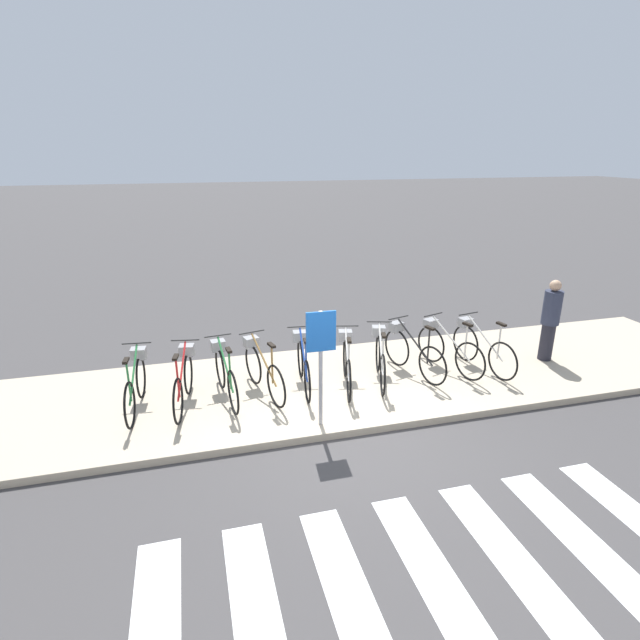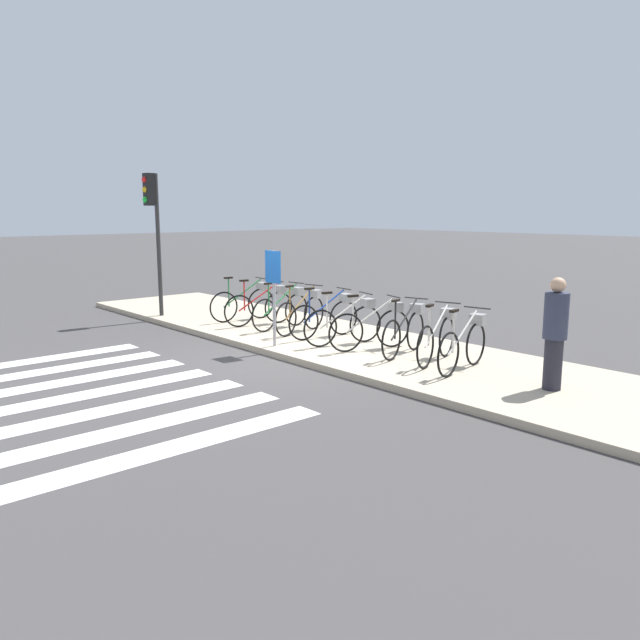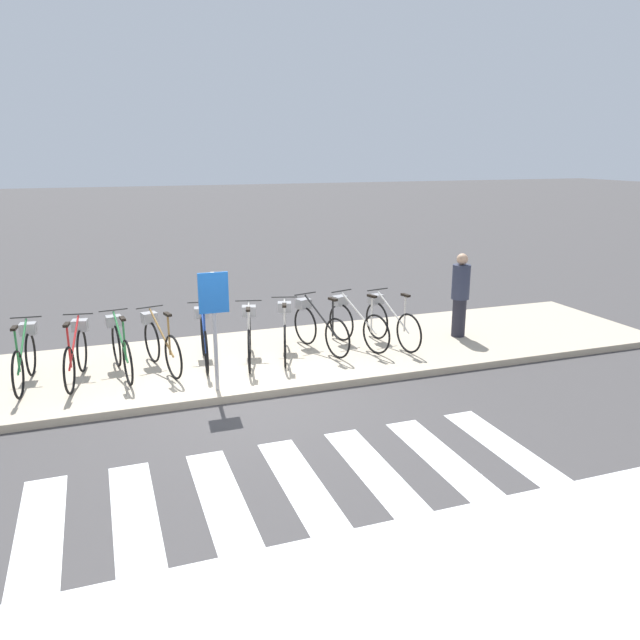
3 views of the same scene
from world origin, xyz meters
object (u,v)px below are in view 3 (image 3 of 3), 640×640
object	(u,v)px
parked_bicycle_7	(318,325)
parked_bicycle_8	(355,322)
parked_bicycle_1	(76,352)
parked_bicycle_3	(160,342)
parked_bicycle_2	(120,346)
parked_bicycle_6	(285,331)
parked_bicycle_5	(249,335)
parked_bicycle_0	(25,356)
parked_bicycle_4	(204,337)
pedestrian	(460,293)
parked_bicycle_9	(390,321)
sign_post	(214,311)

from	to	relation	value
parked_bicycle_7	parked_bicycle_8	xyz separation A→B (m)	(0.72, -0.01, 0.00)
parked_bicycle_1	parked_bicycle_3	world-z (taller)	same
parked_bicycle_1	parked_bicycle_2	size ratio (longest dim) A/B	0.99
parked_bicycle_1	parked_bicycle_6	size ratio (longest dim) A/B	1.03
parked_bicycle_5	parked_bicycle_3	bearing A→B (deg)	175.49
parked_bicycle_5	parked_bicycle_8	distance (m)	2.04
parked_bicycle_7	parked_bicycle_6	bearing A→B (deg)	-168.97
parked_bicycle_0	parked_bicycle_2	xyz separation A→B (m)	(1.40, 0.02, 0.00)
parked_bicycle_2	parked_bicycle_4	distance (m)	1.35
pedestrian	parked_bicycle_6	bearing A→B (deg)	-179.83
parked_bicycle_6	parked_bicycle_0	bearing A→B (deg)	179.76
parked_bicycle_9	sign_post	xyz separation A→B (m)	(-3.45, -1.22, 0.78)
parked_bicycle_8	sign_post	distance (m)	3.22
parked_bicycle_8	parked_bicycle_9	xyz separation A→B (m)	(0.64, -0.13, 0.00)
parked_bicycle_4	parked_bicycle_5	xyz separation A→B (m)	(0.75, -0.16, 0.00)
parked_bicycle_4	parked_bicycle_7	world-z (taller)	same
parked_bicycle_5	sign_post	world-z (taller)	sign_post
parked_bicycle_5	sign_post	distance (m)	1.61
sign_post	parked_bicycle_1	bearing A→B (deg)	148.98
parked_bicycle_0	parked_bicycle_6	xyz separation A→B (m)	(4.15, -0.02, 0.00)
parked_bicycle_2	parked_bicycle_1	bearing A→B (deg)	-173.32
parked_bicycle_5	parked_bicycle_9	world-z (taller)	same
parked_bicycle_5	pedestrian	bearing A→B (deg)	0.95
parked_bicycle_3	parked_bicycle_7	world-z (taller)	same
parked_bicycle_4	parked_bicycle_7	distance (m)	2.05
parked_bicycle_4	parked_bicycle_0	bearing A→B (deg)	-178.18
parked_bicycle_7	parked_bicycle_5	bearing A→B (deg)	-171.84
parked_bicycle_2	sign_post	size ratio (longest dim) A/B	0.94
parked_bicycle_1	pedestrian	distance (m)	6.93
parked_bicycle_2	parked_bicycle_9	xyz separation A→B (m)	(4.77, -0.04, 0.00)
parked_bicycle_0	parked_bicycle_6	world-z (taller)	same
parked_bicycle_7	parked_bicycle_4	bearing A→B (deg)	-179.34
parked_bicycle_4	parked_bicycle_9	size ratio (longest dim) A/B	1.01
parked_bicycle_0	parked_bicycle_8	xyz separation A→B (m)	(5.53, 0.11, 0.00)
parked_bicycle_1	parked_bicycle_5	xyz separation A→B (m)	(2.76, -0.02, 0.00)
parked_bicycle_1	parked_bicycle_2	bearing A→B (deg)	6.68
parked_bicycle_5	parked_bicycle_1	bearing A→B (deg)	179.66
parked_bicycle_0	parked_bicycle_8	distance (m)	5.53
parked_bicycle_4	pedestrian	distance (m)	4.93
parked_bicycle_6	pedestrian	world-z (taller)	pedestrian
parked_bicycle_7	parked_bicycle_9	xyz separation A→B (m)	(1.36, -0.14, 0.00)
pedestrian	parked_bicycle_7	bearing A→B (deg)	177.63
sign_post	parked_bicycle_5	bearing A→B (deg)	56.21
parked_bicycle_6	sign_post	distance (m)	2.04
parked_bicycle_3	parked_bicycle_6	xyz separation A→B (m)	(2.12, -0.06, 0.00)
parked_bicycle_6	pedestrian	size ratio (longest dim) A/B	1.01
parked_bicycle_4	parked_bicycle_5	size ratio (longest dim) A/B	1.02
parked_bicycle_5	parked_bicycle_6	bearing A→B (deg)	5.21
parked_bicycle_0	parked_bicycle_5	distance (m)	3.50
parked_bicycle_1	parked_bicycle_9	world-z (taller)	same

